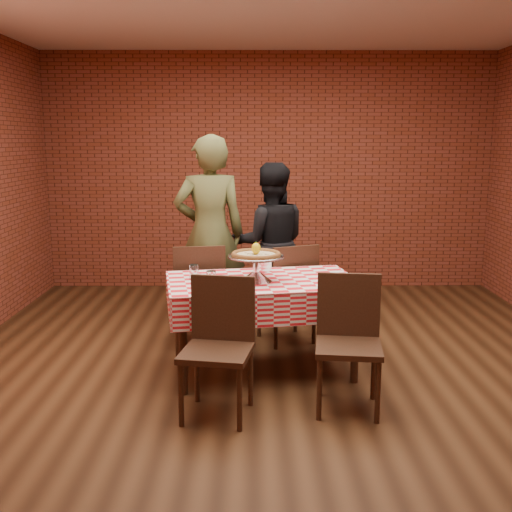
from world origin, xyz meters
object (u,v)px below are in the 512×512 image
at_px(chair_near_left, 217,350).
at_px(chair_far_left, 198,293).
at_px(pizza, 256,255).
at_px(chair_near_right, 349,346).
at_px(diner_olive, 210,233).
at_px(table, 262,326).
at_px(chair_far_right, 286,292).
at_px(diner_black, 270,243).
at_px(water_glass_left, 211,278).
at_px(water_glass_right, 194,272).
at_px(condiment_caddy, 264,264).
at_px(pizza_stand, 256,268).

relative_size(chair_near_left, chair_far_left, 0.99).
xyz_separation_m(pizza, chair_near_right, (0.63, -0.68, -0.50)).
bearing_deg(diner_olive, table, 104.16).
xyz_separation_m(chair_near_right, diner_olive, (-1.07, 1.88, 0.49)).
relative_size(chair_far_right, diner_black, 0.57).
distance_m(water_glass_left, diner_olive, 1.38).
height_order(chair_near_left, diner_black, diner_black).
relative_size(water_glass_right, chair_near_left, 0.12).
xyz_separation_m(table, chair_near_right, (0.58, -0.72, 0.09)).
xyz_separation_m(water_glass_left, chair_near_right, (0.97, -0.52, -0.35)).
distance_m(condiment_caddy, chair_near_right, 1.21).
relative_size(table, chair_near_left, 1.58).
distance_m(pizza_stand, water_glass_right, 0.50).
bearing_deg(chair_far_right, pizza_stand, 48.87).
bearing_deg(pizza_stand, condiment_caddy, 78.61).
bearing_deg(chair_near_right, pizza, 139.98).
height_order(table, chair_near_right, chair_near_right).
distance_m(chair_near_left, diner_olive, 2.05).
bearing_deg(diner_olive, condiment_caddy, 111.10).
distance_m(table, chair_far_right, 0.80).
distance_m(condiment_caddy, diner_olive, 1.03).
bearing_deg(condiment_caddy, diner_olive, 87.95).
relative_size(pizza_stand, chair_near_left, 0.48).
bearing_deg(table, chair_near_right, -51.41).
bearing_deg(water_glass_left, chair_far_left, 101.36).
height_order(pizza_stand, water_glass_left, pizza_stand).
distance_m(table, water_glass_left, 0.62).
xyz_separation_m(water_glass_left, diner_olive, (-0.11, 1.37, 0.13)).
relative_size(water_glass_right, chair_far_left, 0.12).
height_order(chair_far_left, chair_far_right, chair_far_left).
bearing_deg(pizza_stand, diner_olive, 110.25).
relative_size(water_glass_left, diner_black, 0.07).
height_order(water_glass_left, condiment_caddy, condiment_caddy).
bearing_deg(condiment_caddy, chair_near_left, -139.05).
distance_m(condiment_caddy, chair_near_left, 1.20).
distance_m(table, chair_near_right, 0.93).
bearing_deg(table, diner_olive, 113.19).
distance_m(water_glass_right, condiment_caddy, 0.61).
relative_size(water_glass_right, chair_near_right, 0.12).
distance_m(chair_far_right, diner_olive, 0.96).
xyz_separation_m(chair_far_left, diner_olive, (0.08, 0.46, 0.48)).
distance_m(pizza, chair_far_left, 1.04).
relative_size(water_glass_right, condiment_caddy, 0.81).
bearing_deg(diner_black, diner_olive, 19.08).
bearing_deg(chair_far_left, diner_black, -142.73).
bearing_deg(chair_far_right, diner_black, -100.19).
height_order(pizza, condiment_caddy, pizza).
bearing_deg(pizza_stand, pizza, -90.00).
bearing_deg(chair_near_right, diner_black, 109.70).
bearing_deg(chair_near_left, chair_far_right, 81.07).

